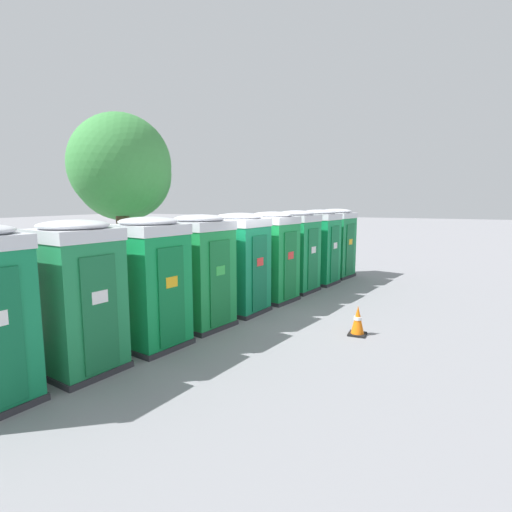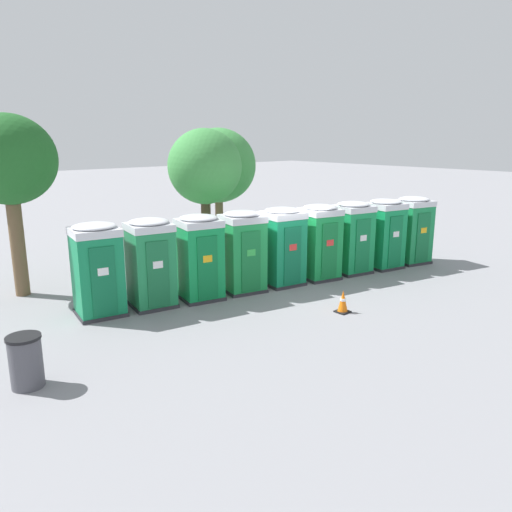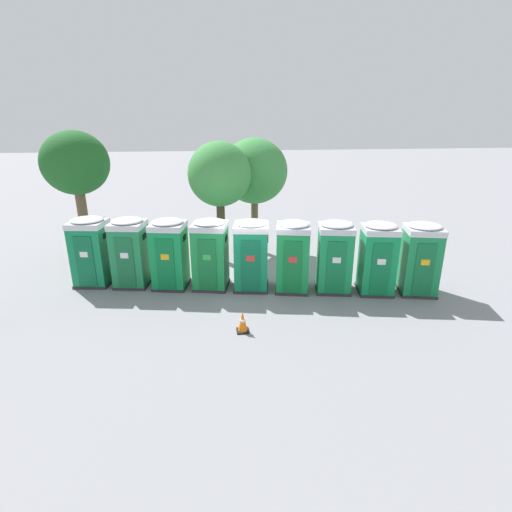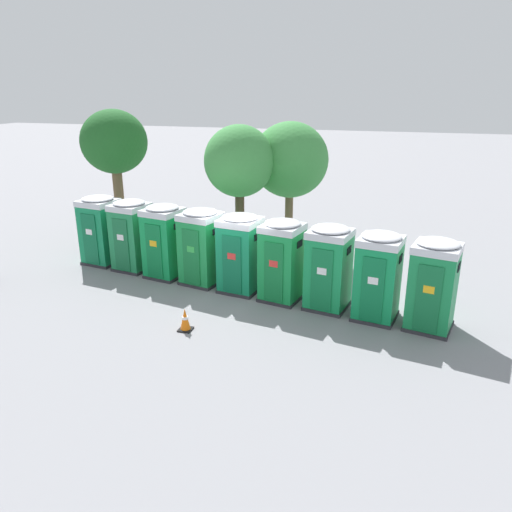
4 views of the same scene
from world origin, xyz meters
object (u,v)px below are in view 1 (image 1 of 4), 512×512
Objects in this scene: portapotty_3 at (201,271)px; portapotty_8 at (336,243)px; street_tree_0 at (123,175)px; traffic_cone at (358,321)px; portapotty_6 at (297,251)px; portapotty_5 at (273,256)px; portapotty_7 at (319,246)px; street_tree_2 at (120,167)px; portapotty_1 at (78,296)px; portapotty_4 at (240,263)px; portapotty_2 at (151,282)px.

portapotty_8 is (7.20, -1.39, 0.00)m from portapotty_3.
street_tree_0 is 8.16m from traffic_cone.
street_tree_0 is (-2.25, 4.82, 2.34)m from portapotty_6.
portapotty_5 and portapotty_7 have the same top height.
portapotty_6 is 0.51× the size of street_tree_2.
portapotty_7 is 1.47m from portapotty_8.
street_tree_0 is at bearing 133.51° from portapotty_8.
portapotty_1 and portapotty_4 have the same top height.
portapotty_4 is at bearing 169.08° from portapotty_8.
portapotty_6 is 5.81m from street_tree_0.
portapotty_4 reaches higher than traffic_cone.
portapotty_1 is 1.47m from portapotty_2.
portapotty_2 reaches higher than traffic_cone.
street_tree_0 is (0.64, 4.28, 2.34)m from portapotty_4.
portapotty_1 is 4.40m from portapotty_4.
portapotty_4 is at bearing 168.59° from portapotty_7.
traffic_cone is at bearing -57.45° from portapotty_2.
portapotty_4 and portapotty_5 have the same top height.
portapotty_1 is 2.94m from portapotty_3.
street_tree_2 is (-5.25, 3.80, 2.40)m from portapotty_7.
portapotty_8 is at bearing -46.49° from street_tree_0.
street_tree_0 is (-0.79, 4.60, 2.34)m from portapotty_5.
portapotty_1 is 1.00× the size of portapotty_8.
portapotty_3 and portapotty_5 have the same top height.
portapotty_4 and portapotty_6 have the same top height.
portapotty_5 is (2.87, -0.59, 0.00)m from portapotty_3.
portapotty_5 is 1.00× the size of portapotty_8.
portapotty_3 and portapotty_6 have the same top height.
portapotty_2 is 7.34m from portapotty_7.
portapotty_3 is 0.50× the size of street_tree_0.
portapotty_4 is 1.00× the size of portapotty_5.
portapotty_2 is 3.97× the size of traffic_cone.
portapotty_6 reaches higher than traffic_cone.
portapotty_4 is 4.92m from street_tree_0.
portapotty_3 is 3.61m from street_tree_2.
portapotty_6 is at bearing -10.82° from portapotty_1.
portapotty_6 is 0.50× the size of street_tree_0.
street_tree_0 is at bearing 99.79° from portapotty_5.
portapotty_1 and portapotty_8 have the same top height.
traffic_cone is at bearing -143.98° from portapotty_6.
portapotty_5 is 4.40m from portapotty_8.
traffic_cone is (-4.92, -2.20, -0.97)m from portapotty_7.
portapotty_6 is at bearing -10.68° from portapotty_3.
portapotty_8 is at bearing -9.47° from portapotty_7.
portapotty_2 is 4.36m from traffic_cone.
traffic_cone is (0.33, -6.00, -3.37)m from street_tree_2.
portapotty_3 is 1.00× the size of portapotty_6.
portapotty_5 is 1.47m from portapotty_6.
portapotty_7 is 0.51× the size of street_tree_2.
portapotty_5 is 1.00× the size of portapotty_7.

